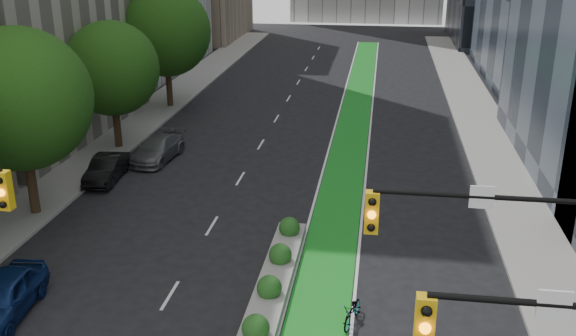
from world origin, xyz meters
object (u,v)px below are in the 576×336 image
(parked_car_left_near, at_px, (3,297))
(bicycle, at_px, (353,311))
(median_planter, at_px, (274,280))
(parked_car_left_far, at_px, (158,149))
(parked_car_left_mid, at_px, (107,169))

(parked_car_left_near, bearing_deg, bicycle, 0.93)
(median_planter, xyz_separation_m, bicycle, (3.00, -1.81, 0.07))
(median_planter, distance_m, parked_car_left_near, 9.45)
(bicycle, height_order, parked_car_left_far, parked_car_left_far)
(median_planter, distance_m, parked_car_left_mid, 14.45)
(parked_car_left_near, bearing_deg, parked_car_left_mid, 92.64)
(parked_car_left_far, bearing_deg, bicycle, -45.74)
(parked_car_left_near, xyz_separation_m, parked_car_left_mid, (-1.79, 12.82, -0.08))
(parked_car_left_far, bearing_deg, median_planter, -50.04)
(parked_car_left_mid, distance_m, parked_car_left_far, 3.93)
(median_planter, relative_size, parked_car_left_near, 2.35)
(bicycle, xyz_separation_m, parked_car_left_far, (-12.11, 15.10, 0.24))
(median_planter, height_order, parked_car_left_far, parked_car_left_far)
(median_planter, relative_size, parked_car_left_mid, 2.55)
(bicycle, xyz_separation_m, parked_car_left_near, (-11.91, -1.30, 0.30))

